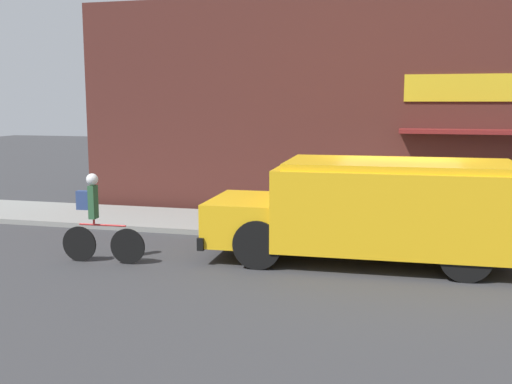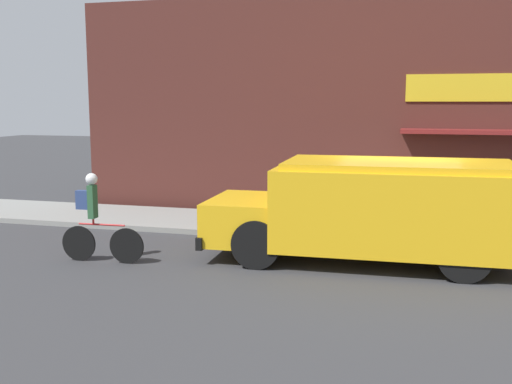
# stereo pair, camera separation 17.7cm
# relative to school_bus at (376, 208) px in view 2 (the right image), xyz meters

# --- Properties ---
(ground_plane) EXTENTS (70.00, 70.00, 0.00)m
(ground_plane) POSITION_rel_school_bus_xyz_m (0.36, 1.31, -1.05)
(ground_plane) COLOR #38383A
(sidewalk) EXTENTS (28.00, 2.58, 0.13)m
(sidewalk) POSITION_rel_school_bus_xyz_m (0.36, 2.60, -0.99)
(sidewalk) COLOR gray
(sidewalk) RESTS_ON ground_plane
(storefront) EXTENTS (17.75, 0.90, 5.81)m
(storefront) POSITION_rel_school_bus_xyz_m (0.39, 4.24, 1.85)
(storefront) COLOR #4C231E
(storefront) RESTS_ON ground_plane
(school_bus) EXTENTS (5.99, 2.74, 1.96)m
(school_bus) POSITION_rel_school_bus_xyz_m (0.00, 0.00, 0.00)
(school_bus) COLOR yellow
(school_bus) RESTS_ON ground_plane
(cyclist) EXTENTS (1.68, 0.22, 1.72)m
(cyclist) POSITION_rel_school_bus_xyz_m (-5.18, -1.38, -0.22)
(cyclist) COLOR black
(cyclist) RESTS_ON ground_plane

